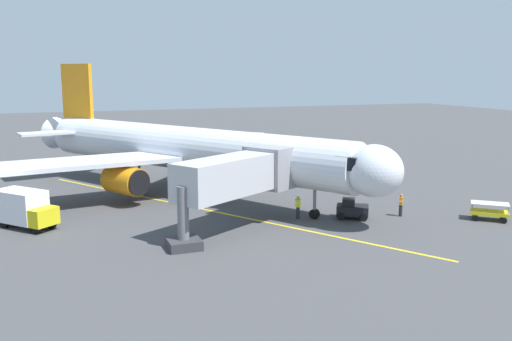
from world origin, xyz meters
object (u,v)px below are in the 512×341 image
(ground_crew_marshaller, at_px, (298,207))
(baggage_cart_portside, at_px, (489,211))
(ground_crew_loader, at_px, (335,182))
(box_truck_starboard_side, at_px, (25,208))
(tug_near_nose, at_px, (352,209))
(jet_bridge, at_px, (242,175))
(ground_crew_wing_walker, at_px, (401,205))
(airplane, at_px, (182,149))

(ground_crew_marshaller, bearing_deg, baggage_cart_portside, 157.67)
(ground_crew_loader, bearing_deg, box_truck_starboard_side, 5.85)
(tug_near_nose, bearing_deg, baggage_cart_portside, 156.60)
(jet_bridge, xyz_separation_m, tug_near_nose, (-8.47, 0.38, -3.06))
(ground_crew_wing_walker, bearing_deg, tug_near_nose, -11.18)
(ground_crew_wing_walker, xyz_separation_m, box_truck_starboard_side, (26.27, -6.65, 0.50))
(airplane, distance_m, ground_crew_marshaller, 13.27)
(ground_crew_marshaller, bearing_deg, ground_crew_loader, -134.39)
(ground_crew_wing_walker, bearing_deg, jet_bridge, -5.23)
(tug_near_nose, distance_m, baggage_cart_portside, 10.01)
(ground_crew_wing_walker, height_order, ground_crew_loader, same)
(tug_near_nose, bearing_deg, jet_bridge, -2.54)
(ground_crew_marshaller, distance_m, box_truck_starboard_side, 19.29)
(box_truck_starboard_side, bearing_deg, airplane, -151.73)
(ground_crew_marshaller, height_order, baggage_cart_portside, ground_crew_marshaller)
(airplane, xyz_separation_m, baggage_cart_portside, (-18.85, 16.79, -3.35))
(ground_crew_marshaller, relative_size, box_truck_starboard_side, 0.36)
(ground_crew_loader, relative_size, box_truck_starboard_side, 0.36)
(ground_crew_wing_walker, relative_size, ground_crew_loader, 1.00)
(box_truck_starboard_side, bearing_deg, ground_crew_marshaller, 166.31)
(ground_crew_marshaller, bearing_deg, airplane, -62.76)
(box_truck_starboard_side, bearing_deg, tug_near_nose, 165.29)
(ground_crew_wing_walker, distance_m, tug_near_nose, 3.84)
(ground_crew_marshaller, height_order, ground_crew_loader, same)
(ground_crew_wing_walker, bearing_deg, baggage_cart_portside, 149.20)
(ground_crew_marshaller, height_order, box_truck_starboard_side, box_truck_starboard_side)
(airplane, xyz_separation_m, jet_bridge, (-1.20, 12.44, -0.24))
(jet_bridge, bearing_deg, airplane, -84.49)
(airplane, bearing_deg, box_truck_starboard_side, 28.27)
(ground_crew_wing_walker, bearing_deg, box_truck_starboard_side, -14.21)
(ground_crew_marshaller, xyz_separation_m, ground_crew_wing_walker, (-7.53, 2.09, 0.00))
(ground_crew_wing_walker, bearing_deg, ground_crew_marshaller, -15.51)
(jet_bridge, height_order, ground_crew_wing_walker, jet_bridge)
(airplane, height_order, jet_bridge, airplane)
(jet_bridge, height_order, tug_near_nose, jet_bridge)
(airplane, relative_size, ground_crew_loader, 21.22)
(airplane, height_order, box_truck_starboard_side, airplane)
(ground_crew_marshaller, relative_size, ground_crew_loader, 1.00)
(ground_crew_marshaller, bearing_deg, tug_near_nose, 160.35)
(airplane, relative_size, jet_bridge, 3.38)
(ground_crew_marshaller, xyz_separation_m, ground_crew_loader, (-7.06, -7.21, 0.00))
(jet_bridge, height_order, ground_crew_loader, jet_bridge)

